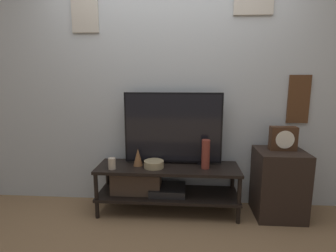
# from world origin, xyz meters

# --- Properties ---
(ground_plane) EXTENTS (12.00, 12.00, 0.00)m
(ground_plane) POSITION_xyz_m (0.00, 0.00, 0.00)
(ground_plane) COLOR #846647
(wall_back) EXTENTS (6.40, 0.08, 2.70)m
(wall_back) POSITION_xyz_m (0.00, 0.52, 1.35)
(wall_back) COLOR #B2BCC6
(wall_back) RESTS_ON ground_plane
(media_console) EXTENTS (1.43, 0.43, 0.49)m
(media_console) POSITION_xyz_m (-0.11, 0.26, 0.31)
(media_console) COLOR black
(media_console) RESTS_ON ground_plane
(television) EXTENTS (0.99, 0.05, 0.74)m
(television) POSITION_xyz_m (0.05, 0.35, 0.86)
(television) COLOR black
(television) RESTS_ON media_console
(vase_wide_bowl) EXTENTS (0.20, 0.20, 0.07)m
(vase_wide_bowl) POSITION_xyz_m (-0.13, 0.21, 0.52)
(vase_wide_bowl) COLOR tan
(vase_wide_bowl) RESTS_ON media_console
(vase_tall_ceramic) EXTENTS (0.08, 0.08, 0.29)m
(vase_tall_ceramic) POSITION_xyz_m (0.38, 0.23, 0.63)
(vase_tall_ceramic) COLOR brown
(vase_tall_ceramic) RESTS_ON media_console
(vase_slim_bronze) EXTENTS (0.10, 0.10, 0.18)m
(vase_slim_bronze) POSITION_xyz_m (-0.30, 0.26, 0.57)
(vase_slim_bronze) COLOR brown
(vase_slim_bronze) RESTS_ON media_console
(candle_jar) EXTENTS (0.07, 0.07, 0.11)m
(candle_jar) POSITION_xyz_m (-0.54, 0.14, 0.54)
(candle_jar) COLOR #C1B29E
(candle_jar) RESTS_ON media_console
(side_table) EXTENTS (0.46, 0.43, 0.67)m
(side_table) POSITION_xyz_m (1.10, 0.26, 0.34)
(side_table) COLOR black
(side_table) RESTS_ON ground_plane
(mantel_clock) EXTENTS (0.25, 0.11, 0.23)m
(mantel_clock) POSITION_xyz_m (1.12, 0.29, 0.79)
(mantel_clock) COLOR #422819
(mantel_clock) RESTS_ON side_table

